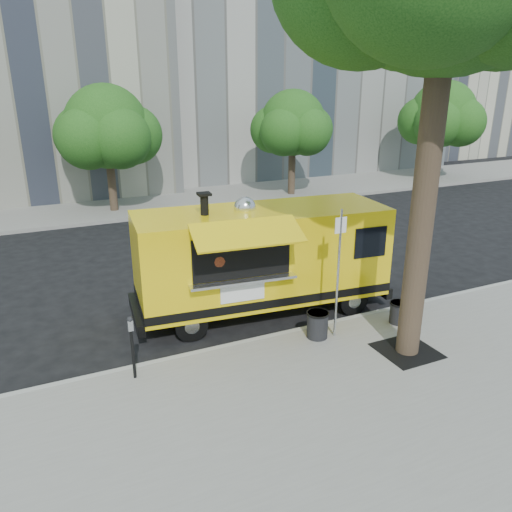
# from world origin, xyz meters

# --- Properties ---
(ground) EXTENTS (120.00, 120.00, 0.00)m
(ground) POSITION_xyz_m (0.00, 0.00, 0.00)
(ground) COLOR black
(ground) RESTS_ON ground
(sidewalk) EXTENTS (60.00, 6.00, 0.15)m
(sidewalk) POSITION_xyz_m (0.00, -4.00, 0.07)
(sidewalk) COLOR gray
(sidewalk) RESTS_ON ground
(curb) EXTENTS (60.00, 0.14, 0.16)m
(curb) POSITION_xyz_m (0.00, -0.93, 0.07)
(curb) COLOR #999993
(curb) RESTS_ON ground
(far_sidewalk) EXTENTS (60.00, 5.00, 0.15)m
(far_sidewalk) POSITION_xyz_m (0.00, 13.50, 0.07)
(far_sidewalk) COLOR gray
(far_sidewalk) RESTS_ON ground
(building_mid) EXTENTS (20.00, 14.00, 20.00)m
(building_mid) POSITION_xyz_m (12.00, 23.00, 10.00)
(building_mid) COLOR #9C9892
(building_mid) RESTS_ON ground
(building_right) EXTENTS (16.00, 12.00, 16.00)m
(building_right) POSITION_xyz_m (30.00, 24.00, 8.00)
(building_right) COLOR beige
(building_right) RESTS_ON ground
(tree_well) EXTENTS (1.20, 1.20, 0.02)m
(tree_well) POSITION_xyz_m (2.60, -2.80, 0.15)
(tree_well) COLOR black
(tree_well) RESTS_ON sidewalk
(far_tree_b) EXTENTS (3.60, 3.60, 5.50)m
(far_tree_b) POSITION_xyz_m (-1.00, 12.70, 3.83)
(far_tree_b) COLOR #33261C
(far_tree_b) RESTS_ON far_sidewalk
(far_tree_c) EXTENTS (3.24, 3.24, 5.21)m
(far_tree_c) POSITION_xyz_m (8.00, 12.40, 3.72)
(far_tree_c) COLOR #33261C
(far_tree_c) RESTS_ON far_sidewalk
(far_tree_d) EXTENTS (3.78, 3.78, 5.64)m
(far_tree_d) POSITION_xyz_m (18.00, 12.60, 3.89)
(far_tree_d) COLOR #33261C
(far_tree_d) RESTS_ON far_sidewalk
(sign_post) EXTENTS (0.28, 0.06, 3.00)m
(sign_post) POSITION_xyz_m (1.55, -1.55, 1.85)
(sign_post) COLOR silver
(sign_post) RESTS_ON sidewalk
(parking_meter) EXTENTS (0.11, 0.11, 1.33)m
(parking_meter) POSITION_xyz_m (-3.00, -1.35, 0.98)
(parking_meter) COLOR black
(parking_meter) RESTS_ON sidewalk
(food_truck) EXTENTS (6.74, 3.34, 3.24)m
(food_truck) POSITION_xyz_m (0.68, 0.57, 1.52)
(food_truck) COLOR yellow
(food_truck) RESTS_ON ground
(trash_bin_left) EXTENTS (0.52, 0.52, 0.62)m
(trash_bin_left) POSITION_xyz_m (1.15, -1.44, 0.48)
(trash_bin_left) COLOR black
(trash_bin_left) RESTS_ON sidewalk
(trash_bin_right) EXTENTS (0.45, 0.45, 0.54)m
(trash_bin_right) POSITION_xyz_m (3.31, -1.64, 0.44)
(trash_bin_right) COLOR black
(trash_bin_right) RESTS_ON sidewalk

